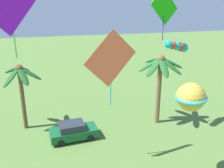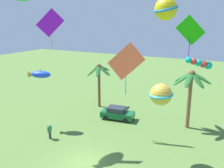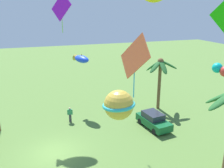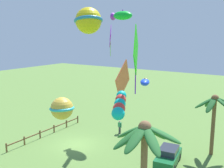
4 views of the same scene
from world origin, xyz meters
name	(u,v)px [view 2 (image 2 of 4)]	position (x,y,z in m)	size (l,w,h in m)	color
ground_plane	(82,163)	(0.00, 0.00, 0.00)	(120.00, 120.00, 0.00)	#567A38
palm_tree_0	(191,83)	(6.55, 11.13, 5.10)	(4.10, 4.20, 6.54)	brown
palm_tree_1	(99,74)	(-5.47, 12.51, 4.58)	(3.47, 3.73, 5.97)	brown
parked_car_0	(117,113)	(-1.40, 9.70, 0.75)	(4.09, 2.21, 1.51)	#145B2D
spectator_0	(50,131)	(-5.25, 2.16, 0.81)	(0.29, 0.54, 1.59)	#38383D
kite_diamond_0	(50,23)	(-3.93, 1.74, 11.29)	(1.96, 1.45, 3.35)	#9A13D5
kite_ball_1	(161,94)	(5.47, 3.47, 5.83)	(2.70, 2.70, 1.77)	gold
kite_ball_3	(166,9)	(4.86, 5.75, 12.44)	(2.88, 2.88, 1.86)	gold
kite_tube_4	(200,63)	(7.39, 9.93, 7.49)	(2.45, 1.55, 1.22)	#0CB4B1
kite_diamond_5	(190,31)	(6.20, 10.29, 10.55)	(2.72, 1.23, 4.11)	#1CC00A
kite_fish_6	(40,74)	(-7.85, 4.05, 6.00)	(2.54, 1.81, 0.99)	blue
kite_diamond_7	(126,62)	(1.12, 6.36, 7.66)	(3.63, 0.98, 5.11)	#E05E34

